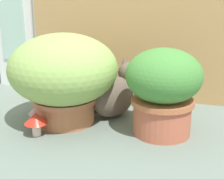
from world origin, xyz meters
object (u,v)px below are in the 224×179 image
(leafy_planter, at_px, (163,88))
(cat, at_px, (115,94))
(mushroom_ornament_red, at_px, (36,120))
(mushroom_ornament_pink, at_px, (38,110))
(grass_planter, at_px, (64,74))

(leafy_planter, height_order, cat, leafy_planter)
(leafy_planter, xyz_separation_m, cat, (-0.27, 0.15, -0.10))
(leafy_planter, distance_m, mushroom_ornament_red, 0.60)
(cat, relative_size, mushroom_ornament_red, 3.00)
(leafy_planter, bearing_deg, mushroom_ornament_pink, -171.75)
(mushroom_ornament_red, bearing_deg, cat, 51.96)
(grass_planter, bearing_deg, mushroom_ornament_pink, -144.32)
(mushroom_ornament_pink, relative_size, mushroom_ornament_red, 0.98)
(cat, relative_size, mushroom_ornament_pink, 3.04)
(mushroom_ornament_pink, height_order, mushroom_ornament_red, mushroom_ornament_red)
(grass_planter, height_order, cat, grass_planter)
(grass_planter, relative_size, cat, 1.60)
(grass_planter, height_order, mushroom_ornament_red, grass_planter)
(leafy_planter, bearing_deg, cat, 150.90)
(leafy_planter, height_order, mushroom_ornament_pink, leafy_planter)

